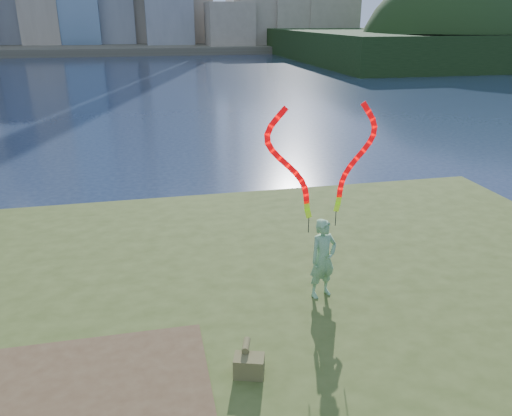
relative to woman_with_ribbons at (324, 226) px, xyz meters
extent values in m
plane|color=#18243D|center=(-1.80, 1.15, -2.22)|extent=(320.00, 320.00, 0.00)
cube|color=#364518|center=(-1.80, -1.35, -2.07)|extent=(20.00, 18.00, 0.30)
cube|color=#364518|center=(-1.80, -1.05, -1.82)|extent=(17.00, 15.00, 0.30)
cube|color=#364518|center=(-1.80, -0.85, -1.57)|extent=(14.00, 12.00, 0.30)
cube|color=#47331E|center=(-4.00, -2.05, -1.41)|extent=(3.20, 3.00, 0.02)
cube|color=#494436|center=(-1.80, 96.15, -1.62)|extent=(320.00, 40.00, 1.20)
imported|color=#196C20|center=(0.00, -0.03, -0.65)|extent=(0.65, 0.53, 1.55)
cylinder|color=black|center=(-0.30, -0.02, 0.06)|extent=(0.02, 0.02, 0.30)
cylinder|color=black|center=(0.29, 0.17, 0.06)|extent=(0.02, 0.02, 0.30)
cube|color=brown|center=(-1.81, -1.99, -1.26)|extent=(0.52, 0.42, 0.32)
cylinder|color=brown|center=(-1.81, -1.77, -1.05)|extent=(0.19, 0.32, 0.11)
camera|label=1|loc=(-3.01, -7.93, 3.57)|focal=35.00mm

